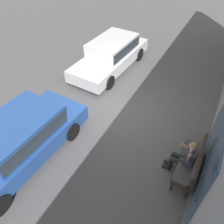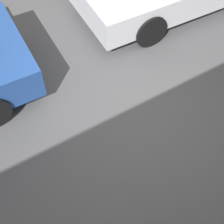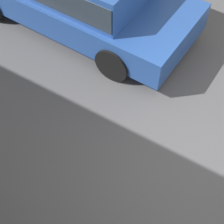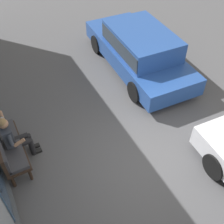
% 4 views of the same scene
% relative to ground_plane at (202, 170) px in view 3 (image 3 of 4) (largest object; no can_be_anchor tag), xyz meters
% --- Properties ---
extents(ground_plane, '(60.00, 60.00, 0.00)m').
position_rel_ground_plane_xyz_m(ground_plane, '(0.00, 0.00, 0.00)').
color(ground_plane, '#4C4C4F').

